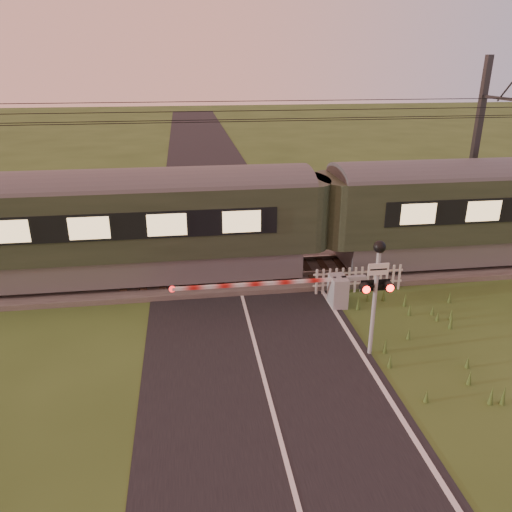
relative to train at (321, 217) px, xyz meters
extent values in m
plane|color=#324A1C|center=(-3.05, -6.50, -2.12)|extent=(160.00, 160.00, 0.00)
cube|color=black|center=(-3.05, -6.50, -2.11)|extent=(6.00, 140.00, 0.02)
cube|color=#47423D|center=(-3.05, 0.00, -2.06)|extent=(140.00, 3.40, 0.24)
cube|color=slate|center=(-3.05, -0.72, -1.86)|extent=(140.00, 0.08, 0.14)
cube|color=slate|center=(-3.05, 0.72, -1.86)|extent=(140.00, 0.08, 0.14)
cube|color=#2D2116|center=(-3.05, 0.00, -1.93)|extent=(0.24, 2.20, 0.06)
cylinder|color=black|center=(-3.05, -0.30, 3.38)|extent=(120.00, 0.02, 0.02)
cylinder|color=black|center=(-3.05, 0.30, 3.38)|extent=(120.00, 0.02, 0.02)
cylinder|color=black|center=(-3.05, 0.00, 3.98)|extent=(120.00, 0.02, 0.02)
cylinder|color=black|center=(-3.05, 0.00, 3.68)|extent=(120.00, 0.02, 0.02)
cube|color=slate|center=(-10.10, 0.00, -1.33)|extent=(18.43, 2.44, 0.91)
cube|color=#253120|center=(-10.10, 0.00, 0.27)|extent=(19.19, 2.65, 2.29)
cylinder|color=#4C4C4F|center=(-10.10, 0.00, 1.41)|extent=(19.19, 0.93, 0.93)
cube|color=#FFD893|center=(-10.10, -1.37, 0.38)|extent=(16.51, 0.04, 0.71)
cube|color=gray|center=(-0.10, -2.74, -1.63)|extent=(0.49, 0.76, 0.98)
cylinder|color=gray|center=(-0.23, -2.74, -1.63)|extent=(0.11, 0.11, 0.98)
cube|color=gray|center=(0.39, -2.74, -1.21)|extent=(0.80, 0.14, 0.14)
cube|color=red|center=(-2.76, -2.74, -1.21)|extent=(5.05, 0.10, 0.10)
cylinder|color=red|center=(-5.28, -2.74, -1.21)|extent=(0.20, 0.04, 0.20)
cylinder|color=gray|center=(-0.07, -5.62, -0.66)|extent=(0.11, 0.11, 2.92)
cube|color=white|center=(-0.07, -5.68, 0.36)|extent=(0.53, 0.03, 0.31)
sphere|color=black|center=(-0.07, -5.62, 0.93)|extent=(0.31, 0.31, 0.31)
cube|color=black|center=(-0.07, -5.62, -0.13)|extent=(0.73, 0.06, 0.06)
cylinder|color=#FF140C|center=(-0.39, -5.80, -0.13)|extent=(0.19, 0.02, 0.19)
cylinder|color=#FF140C|center=(0.24, -5.80, -0.13)|extent=(0.19, 0.02, 0.19)
cube|color=black|center=(-0.07, -5.57, -0.13)|extent=(0.78, 0.02, 0.31)
cube|color=silver|center=(0.87, -1.87, -1.82)|extent=(3.11, 0.04, 0.06)
cube|color=silver|center=(0.87, -1.87, -1.41)|extent=(3.11, 0.04, 0.06)
cube|color=#2D2D30|center=(6.94, 2.30, 1.64)|extent=(0.24, 0.24, 7.52)
cube|color=#2D2D30|center=(6.94, 1.15, 3.90)|extent=(0.11, 2.40, 0.11)
camera|label=1|loc=(-4.72, -16.54, 5.21)|focal=35.00mm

